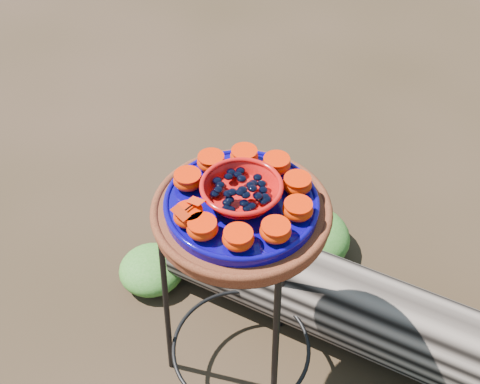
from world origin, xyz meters
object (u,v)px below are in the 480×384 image
Objects in this scene: driftwood_log at (383,319)px; plant_stand at (241,307)px; terracotta_saucer at (241,213)px; cobalt_plate at (241,204)px; red_bowl at (241,193)px.

plant_stand is at bearing -129.38° from driftwood_log.
cobalt_plate reaches higher than terracotta_saucer.
cobalt_plate is at bearing -129.38° from driftwood_log.
red_bowl is (0.00, 0.00, 0.43)m from plant_stand.
driftwood_log is (0.29, 0.35, -0.61)m from cobalt_plate.
red_bowl reaches higher than terracotta_saucer.
cobalt_plate is 0.25× the size of driftwood_log.
driftwood_log is (0.29, 0.35, -0.65)m from red_bowl.
cobalt_plate reaches higher than driftwood_log.
red_bowl is 0.79m from driftwood_log.
terracotta_saucer is at bearing 0.00° from red_bowl.
terracotta_saucer is at bearing 0.00° from cobalt_plate.
terracotta_saucer is at bearing 0.00° from plant_stand.
plant_stand is at bearing 0.00° from red_bowl.
red_bowl is at bearing 0.00° from cobalt_plate.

